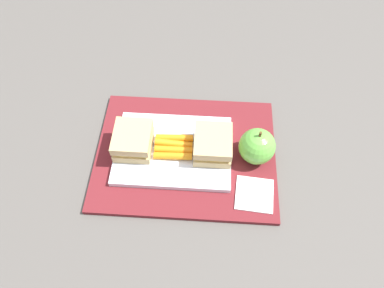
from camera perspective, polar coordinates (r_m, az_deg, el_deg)
name	(u,v)px	position (r m, az deg, el deg)	size (l,w,h in m)	color
ground_plane	(186,155)	(0.73, -0.98, -1.75)	(2.40, 2.40, 0.00)	#56514C
lunchbag_mat	(186,154)	(0.73, -0.98, -1.55)	(0.36, 0.28, 0.01)	maroon
food_tray	(173,150)	(0.72, -2.98, -0.98)	(0.23, 0.17, 0.01)	white
sandwich_half_left	(133,140)	(0.71, -9.36, 0.58)	(0.07, 0.08, 0.04)	tan
sandwich_half_right	(213,145)	(0.69, 3.33, -0.08)	(0.07, 0.08, 0.04)	tan
carrot_sticks_bundle	(174,147)	(0.71, -2.92, -0.43)	(0.08, 0.06, 0.02)	orange
apple	(257,146)	(0.70, 10.28, -0.33)	(0.07, 0.07, 0.08)	#66B742
paper_napkin	(254,194)	(0.69, 9.88, -7.87)	(0.07, 0.07, 0.00)	white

